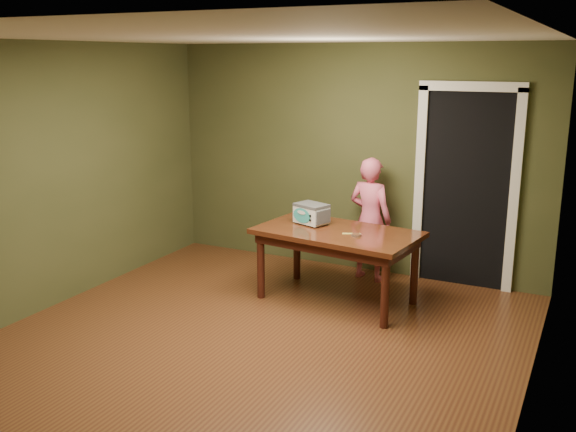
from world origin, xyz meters
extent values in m
plane|color=brown|center=(0.00, 0.00, 0.00)|extent=(5.00, 5.00, 0.00)
cube|color=#424525|center=(0.00, 2.50, 1.30)|extent=(4.50, 0.02, 2.60)
cube|color=#424525|center=(-2.25, 0.00, 1.30)|extent=(0.02, 5.00, 2.60)
cube|color=#424525|center=(2.25, 0.00, 1.30)|extent=(0.02, 5.00, 2.60)
cube|color=white|center=(0.00, 0.00, 2.60)|extent=(4.50, 5.00, 0.02)
cube|color=black|center=(1.30, 2.80, 1.05)|extent=(0.90, 0.60, 2.10)
cube|color=black|center=(1.30, 2.48, 1.05)|extent=(0.90, 0.02, 2.10)
cube|color=white|center=(0.80, 2.47, 1.05)|extent=(0.10, 0.06, 2.20)
cube|color=white|center=(1.80, 2.47, 1.05)|extent=(0.10, 0.06, 2.20)
cube|color=white|center=(1.30, 2.47, 2.15)|extent=(1.10, 0.06, 0.10)
cube|color=#3C1B0D|center=(0.27, 1.40, 0.72)|extent=(1.69, 1.08, 0.05)
cube|color=#36140D|center=(0.27, 1.40, 0.65)|extent=(1.56, 0.95, 0.10)
cylinder|color=#36140D|center=(-0.47, 1.13, 0.35)|extent=(0.08, 0.08, 0.70)
cylinder|color=#36140D|center=(-0.39, 1.83, 0.35)|extent=(0.08, 0.08, 0.70)
cylinder|color=#36140D|center=(0.92, 0.97, 0.35)|extent=(0.08, 0.08, 0.70)
cylinder|color=#36140D|center=(1.00, 1.67, 0.35)|extent=(0.08, 0.08, 0.70)
cylinder|color=#4C4F54|center=(-0.23, 1.48, 0.76)|extent=(0.02, 0.02, 0.01)
cylinder|color=#4C4F54|center=(-0.17, 1.65, 0.76)|extent=(0.02, 0.02, 0.01)
cylinder|color=#4C4F54|center=(0.02, 1.40, 0.76)|extent=(0.02, 0.02, 0.01)
cylinder|color=#4C4F54|center=(0.08, 1.56, 0.76)|extent=(0.02, 0.02, 0.01)
cube|color=white|center=(-0.08, 1.52, 0.85)|extent=(0.38, 0.32, 0.18)
cube|color=#4C4F54|center=(-0.08, 1.52, 0.95)|extent=(0.39, 0.33, 0.03)
cube|color=#4C4F54|center=(-0.23, 1.58, 0.85)|extent=(0.08, 0.20, 0.14)
cube|color=#4C4F54|center=(0.08, 1.47, 0.85)|extent=(0.08, 0.20, 0.14)
ellipsoid|color=#32AFAC|center=(-0.14, 1.42, 0.85)|extent=(0.23, 0.09, 0.15)
cylinder|color=black|center=(-0.02, 1.38, 0.87)|extent=(0.02, 0.02, 0.02)
cylinder|color=black|center=(-0.02, 1.38, 0.83)|extent=(0.02, 0.02, 0.02)
cylinder|color=silver|center=(0.51, 1.29, 0.76)|extent=(0.10, 0.10, 0.02)
cylinder|color=#482E18|center=(0.51, 1.29, 0.77)|extent=(0.09, 0.09, 0.01)
cube|color=#FFF76E|center=(0.44, 1.34, 0.75)|extent=(0.17, 0.10, 0.01)
imported|color=#E65E7F|center=(0.33, 2.20, 0.69)|extent=(0.56, 0.41, 1.39)
camera|label=1|loc=(2.58, -4.38, 2.45)|focal=40.00mm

